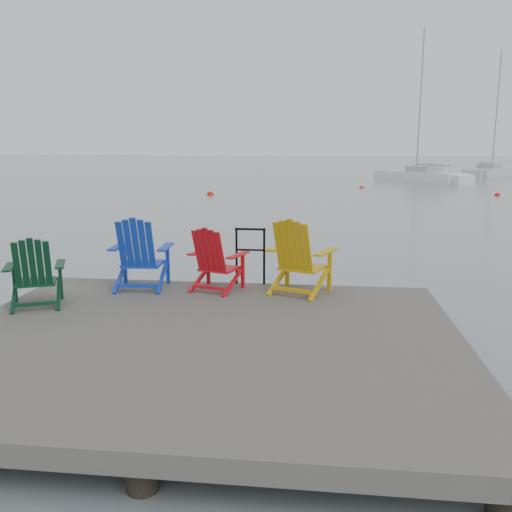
# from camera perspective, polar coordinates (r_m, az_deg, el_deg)

# --- Properties ---
(ground) EXTENTS (400.00, 400.00, 0.00)m
(ground) POSITION_cam_1_polar(r_m,az_deg,el_deg) (6.56, -5.61, -12.34)
(ground) COLOR slate
(ground) RESTS_ON ground
(dock) EXTENTS (6.00, 5.00, 1.40)m
(dock) POSITION_cam_1_polar(r_m,az_deg,el_deg) (6.43, -5.67, -9.50)
(dock) COLOR #292725
(dock) RESTS_ON ground
(handrail) EXTENTS (0.48, 0.04, 0.90)m
(handrail) POSITION_cam_1_polar(r_m,az_deg,el_deg) (8.54, -0.60, 0.59)
(handrail) COLOR black
(handrail) RESTS_ON dock
(chair_green) EXTENTS (0.94, 0.90, 0.96)m
(chair_green) POSITION_cam_1_polar(r_m,az_deg,el_deg) (7.89, -22.28, -1.56)
(chair_green) COLOR black
(chair_green) RESTS_ON dock
(chair_blue) EXTENTS (0.93, 0.86, 1.10)m
(chair_blue) POSITION_cam_1_polar(r_m,az_deg,el_deg) (8.43, -12.12, 0.30)
(chair_blue) COLOR #1135B2
(chair_blue) RESTS_ON dock
(chair_red) EXTENTS (0.91, 0.87, 0.97)m
(chair_red) POSITION_cam_1_polar(r_m,az_deg,el_deg) (8.16, -4.32, -0.31)
(chair_red) COLOR red
(chair_red) RESTS_ON dock
(chair_yellow) EXTENTS (1.08, 1.03, 1.12)m
(chair_yellow) POSITION_cam_1_polar(r_m,az_deg,el_deg) (7.99, 4.52, -0.02)
(chair_yellow) COLOR #C7980B
(chair_yellow) RESTS_ON dock
(sailboat_near) EXTENTS (6.47, 8.73, 12.10)m
(sailboat_near) POSITION_cam_1_polar(r_m,az_deg,el_deg) (45.86, 16.89, 7.94)
(sailboat_near) COLOR white
(sailboat_near) RESTS_ON ground
(sailboat_mid) EXTENTS (6.64, 8.36, 11.82)m
(sailboat_mid) POSITION_cam_1_polar(r_m,az_deg,el_deg) (56.60, 23.40, 8.04)
(sailboat_mid) COLOR silver
(sailboat_mid) RESTS_ON ground
(buoy_b) EXTENTS (0.41, 0.41, 0.41)m
(buoy_b) POSITION_cam_1_polar(r_m,az_deg,el_deg) (31.30, -4.84, 6.41)
(buoy_b) COLOR red
(buoy_b) RESTS_ON ground
(buoy_c) EXTENTS (0.33, 0.33, 0.33)m
(buoy_c) POSITION_cam_1_polar(r_m,az_deg,el_deg) (33.71, 24.06, 5.82)
(buoy_c) COLOR red
(buoy_c) RESTS_ON ground
(buoy_d) EXTENTS (0.33, 0.33, 0.33)m
(buoy_d) POSITION_cam_1_polar(r_m,az_deg,el_deg) (37.55, 11.07, 7.04)
(buoy_d) COLOR red
(buoy_d) RESTS_ON ground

